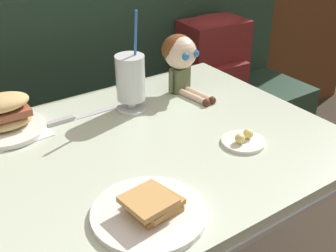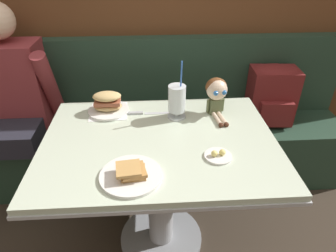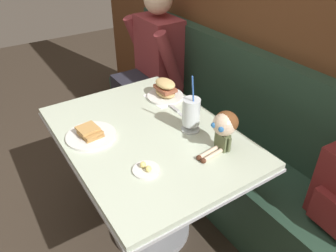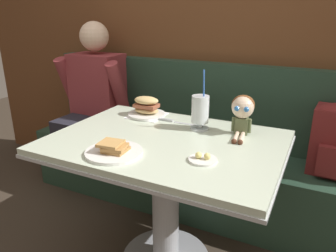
{
  "view_description": "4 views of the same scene",
  "coord_description": "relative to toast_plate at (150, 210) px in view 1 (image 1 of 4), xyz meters",
  "views": [
    {
      "loc": [
        -0.48,
        -0.67,
        1.35
      ],
      "look_at": [
        0.1,
        0.18,
        0.77
      ],
      "focal_mm": 45.14,
      "sensor_mm": 36.0,
      "label": 1
    },
    {
      "loc": [
        -0.03,
        -0.97,
        1.55
      ],
      "look_at": [
        0.05,
        0.26,
        0.76
      ],
      "focal_mm": 31.86,
      "sensor_mm": 36.0,
      "label": 2
    },
    {
      "loc": [
        1.2,
        -0.47,
        1.69
      ],
      "look_at": [
        0.09,
        0.25,
        0.81
      ],
      "focal_mm": 34.73,
      "sensor_mm": 36.0,
      "label": 3
    },
    {
      "loc": [
        0.65,
        -1.11,
        1.32
      ],
      "look_at": [
        0.01,
        0.19,
        0.81
      ],
      "focal_mm": 34.54,
      "sensor_mm": 36.0,
      "label": 4
    }
  ],
  "objects": [
    {
      "name": "booth_bench",
      "position": [
        0.12,
        0.88,
        -0.43
      ],
      "size": [
        2.6,
        0.48,
        1.0
      ],
      "color": "#233D2D",
      "rests_on": "ground"
    },
    {
      "name": "diner_table",
      "position": [
        0.12,
        0.25,
        -0.21
      ],
      "size": [
        1.11,
        0.81,
        0.74
      ],
      "color": "beige",
      "rests_on": "ground"
    },
    {
      "name": "toast_plate",
      "position": [
        0.0,
        0.0,
        0.0
      ],
      "size": [
        0.25,
        0.25,
        0.06
      ],
      "color": "white",
      "rests_on": "diner_table"
    },
    {
      "name": "milkshake_glass",
      "position": [
        0.22,
        0.45,
        0.09
      ],
      "size": [
        0.1,
        0.1,
        0.32
      ],
      "color": "silver",
      "rests_on": "diner_table"
    },
    {
      "name": "sandwich_plate",
      "position": [
        -0.15,
        0.53,
        0.03
      ],
      "size": [
        0.22,
        0.22,
        0.12
      ],
      "color": "white",
      "rests_on": "diner_table"
    },
    {
      "name": "butter_saucer",
      "position": [
        0.37,
        0.1,
        -0.01
      ],
      "size": [
        0.12,
        0.12,
        0.04
      ],
      "color": "white",
      "rests_on": "diner_table"
    },
    {
      "name": "butter_knife",
      "position": [
        0.03,
        0.5,
        -0.01
      ],
      "size": [
        0.24,
        0.02,
        0.01
      ],
      "color": "silver",
      "rests_on": "diner_table"
    },
    {
      "name": "seated_doll",
      "position": [
        0.43,
        0.48,
        0.11
      ],
      "size": [
        0.12,
        0.22,
        0.2
      ],
      "color": "#5B6642",
      "rests_on": "diner_table"
    },
    {
      "name": "backpack",
      "position": [
        0.9,
        0.86,
        -0.1
      ],
      "size": [
        0.31,
        0.26,
        0.41
      ],
      "color": "maroon",
      "rests_on": "booth_bench"
    }
  ]
}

